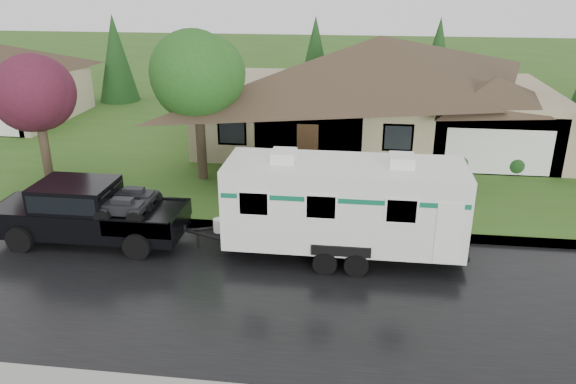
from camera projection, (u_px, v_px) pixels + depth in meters
The scene contains 10 objects.
ground at pixel (319, 262), 18.26m from camera, with size 140.00×140.00×0.00m, color #32561A.
road at pixel (313, 295), 16.41m from camera, with size 140.00×8.00×0.01m, color black.
curb at pixel (323, 231), 20.31m from camera, with size 140.00×0.50×0.15m, color gray.
lawn at pixel (339, 135), 32.07m from camera, with size 140.00×26.00×0.15m, color #32561A.
house_main at pixel (384, 78), 29.44m from camera, with size 19.44×10.80×6.90m.
tree_left_green at pixel (197, 81), 23.66m from camera, with size 3.80×3.80×6.30m.
tree_red at pixel (36, 97), 23.18m from camera, with size 3.33×3.33×5.51m.
shrub_row at pixel (377, 158), 26.37m from camera, with size 13.60×1.00×1.00m.
pickup_truck at pixel (86, 210), 19.32m from camera, with size 6.47×2.46×2.16m.
travel_trailer at pixel (344, 203), 18.00m from camera, with size 7.98×2.80×3.58m.
Camera 1 is at (1.08, -16.14, 8.83)m, focal length 35.00 mm.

